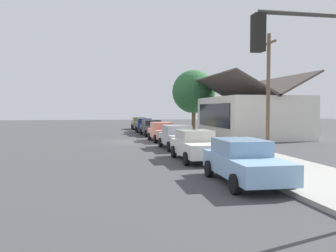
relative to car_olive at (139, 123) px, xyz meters
name	(u,v)px	position (x,y,z in m)	size (l,w,h in m)	color
ground_plane	(129,141)	(17.73, -2.71, -0.82)	(120.00, 120.00, 0.00)	#424244
sidewalk_curb	(194,139)	(17.73, 2.89, -0.74)	(60.00, 4.20, 0.16)	#A3A099
car_olive	(139,123)	(0.00, 0.00, 0.00)	(4.75, 2.18, 1.59)	olive
car_navy	(144,125)	(5.83, -0.03, 0.00)	(4.41, 2.18, 1.59)	navy
car_charcoal	(152,128)	(11.58, 0.05, 0.00)	(4.81, 2.21, 1.59)	#2D3035
car_coral	(162,132)	(18.01, 0.03, 0.00)	(4.51, 2.15, 1.59)	#EA8C75
car_silver	(178,137)	(23.81, 0.10, 0.00)	(4.56, 2.22, 1.59)	silver
car_ivory	(196,145)	(29.35, -0.10, 0.00)	(4.68, 2.11, 1.59)	silver
car_skyblue	(244,161)	(35.27, 0.12, 0.00)	(4.80, 2.14, 1.59)	#8CB7E0
storefront_building	(250,116)	(14.79, 9.27, 1.26)	(11.97, 7.78, 5.98)	silver
shade_tree	(194,92)	(6.93, 5.66, 3.91)	(5.04, 5.04, 7.26)	brown
traffic_light_main	(322,75)	(40.33, -0.17, 2.67)	(0.37, 2.79, 5.20)	#383833
utility_pole_wooden	(268,90)	(26.26, 5.49, 3.11)	(1.80, 0.24, 7.50)	brown
fire_hydrant_red	(160,129)	(7.72, 1.49, -0.32)	(0.22, 0.22, 0.71)	red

